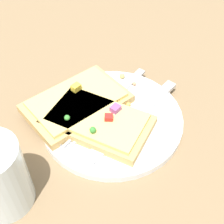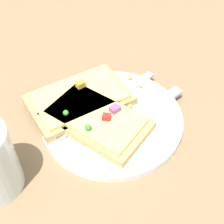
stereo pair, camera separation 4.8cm
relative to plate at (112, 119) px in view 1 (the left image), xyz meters
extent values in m
plane|color=#7F6647|center=(0.00, 0.00, -0.01)|extent=(4.00, 4.00, 0.00)
cylinder|color=white|center=(0.00, 0.00, 0.00)|extent=(0.22, 0.22, 0.01)
cube|color=#B7B7BC|center=(-0.03, 0.05, 0.01)|extent=(0.04, 0.13, 0.01)
cube|color=#B7B7BC|center=(-0.01, -0.04, 0.01)|extent=(0.04, 0.06, 0.01)
cube|color=#B7B7BC|center=(-0.01, -0.08, 0.01)|extent=(0.01, 0.03, 0.00)
cube|color=#B7B7BC|center=(-0.01, -0.08, 0.01)|extent=(0.01, 0.03, 0.00)
cube|color=#B7B7BC|center=(0.00, -0.08, 0.01)|extent=(0.01, 0.03, 0.00)
cube|color=#B7B7BC|center=(0.01, -0.08, 0.01)|extent=(0.01, 0.03, 0.00)
cube|color=#B7B7BC|center=(0.02, 0.09, 0.01)|extent=(0.03, 0.08, 0.01)
cube|color=#B7B7BC|center=(0.03, -0.02, 0.01)|extent=(0.04, 0.13, 0.00)
cube|color=tan|center=(0.00, -0.03, 0.01)|extent=(0.18, 0.15, 0.01)
cube|color=#E0C16B|center=(0.00, -0.03, 0.02)|extent=(0.16, 0.13, 0.01)
cube|color=red|center=(0.02, -0.02, 0.03)|extent=(0.02, 0.02, 0.01)
cube|color=#934C8E|center=(0.01, 0.00, 0.03)|extent=(0.01, 0.02, 0.01)
sphere|color=#388433|center=(0.02, -0.05, 0.03)|extent=(0.01, 0.01, 0.01)
cube|color=tan|center=(-0.05, -0.03, 0.01)|extent=(0.10, 0.16, 0.01)
cube|color=#E0C16B|center=(-0.05, -0.03, 0.02)|extent=(0.09, 0.14, 0.01)
sphere|color=#388433|center=(-0.02, -0.07, 0.03)|extent=(0.01, 0.01, 0.01)
cube|color=yellow|center=(-0.07, -0.02, 0.03)|extent=(0.01, 0.02, 0.01)
sphere|color=tan|center=(-0.06, 0.07, 0.01)|extent=(0.01, 0.01, 0.01)
sphere|color=tan|center=(-0.03, 0.08, 0.01)|extent=(0.01, 0.01, 0.01)
sphere|color=tan|center=(-0.02, -0.03, 0.01)|extent=(0.01, 0.01, 0.01)
sphere|color=tan|center=(-0.02, -0.09, 0.01)|extent=(0.01, 0.01, 0.01)
sphere|color=#D8AD54|center=(0.00, 0.03, 0.01)|extent=(0.01, 0.01, 0.01)
camera|label=1|loc=(0.25, -0.21, 0.37)|focal=50.00mm
camera|label=2|loc=(0.28, -0.17, 0.37)|focal=50.00mm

